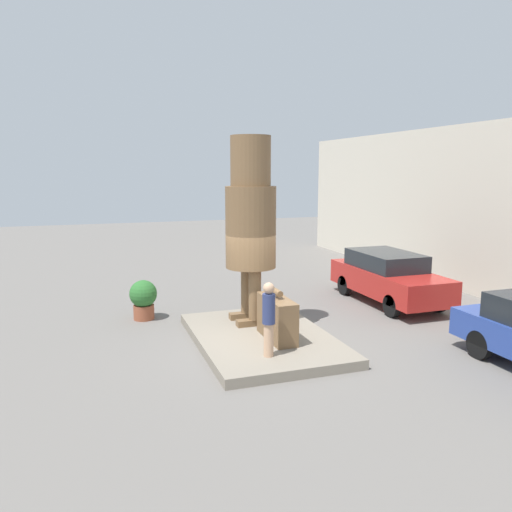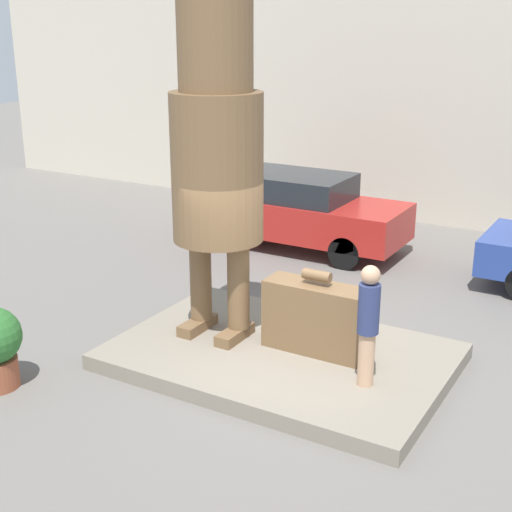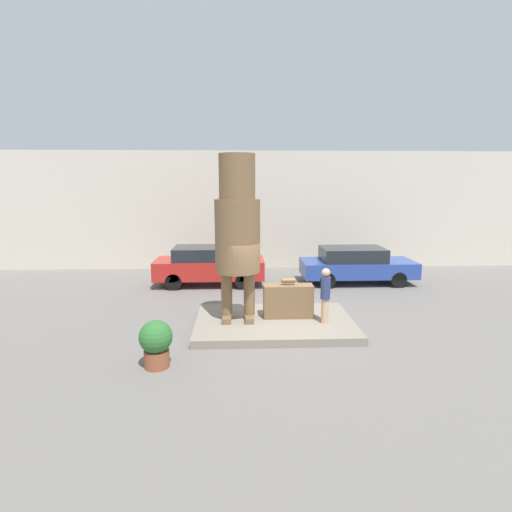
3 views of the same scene
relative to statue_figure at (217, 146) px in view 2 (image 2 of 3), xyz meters
name	(u,v)px [view 2 (image 2 of 3)]	position (x,y,z in m)	size (l,w,h in m)	color
ground_plane	(281,364)	(1.06, -0.06, -2.98)	(60.00, 60.00, 0.00)	slate
pedestal	(281,356)	(1.06, -0.06, -2.87)	(4.57, 3.10, 0.22)	gray
building_backdrop	(460,104)	(1.06, 8.43, -0.16)	(28.00, 0.60, 5.64)	beige
statue_figure	(217,146)	(0.00, 0.00, 0.00)	(1.28, 1.28, 4.72)	brown
giant_suitcase	(316,317)	(1.48, 0.15, -2.26)	(1.45, 0.49, 1.19)	brown
tourist	(368,321)	(2.46, -0.41, -1.89)	(0.27, 0.27, 1.59)	tan
parked_car_red	(298,209)	(-1.22, 4.92, -2.15)	(4.41, 1.76, 1.58)	#B2231E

